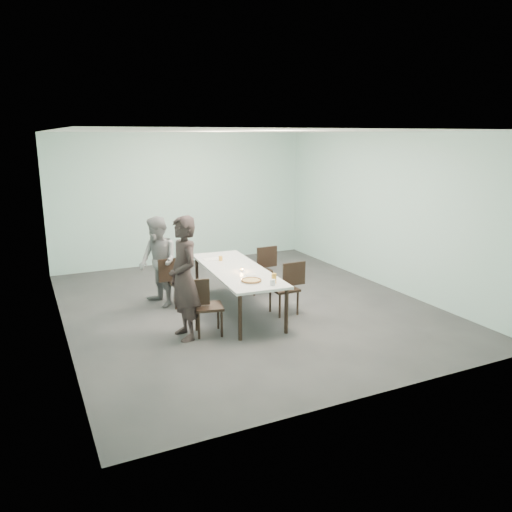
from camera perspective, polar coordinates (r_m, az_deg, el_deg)
name	(u,v)px	position (r m, az deg, el deg)	size (l,w,h in m)	color
ground	(245,305)	(8.88, -1.26, -5.66)	(7.00, 7.00, 0.00)	#333335
room_shell	(244,191)	(8.43, -1.33, 7.44)	(6.02, 7.02, 3.01)	#ABD8D1
table	(236,272)	(8.42, -2.26, -1.81)	(1.08, 2.66, 0.75)	white
chair_near_left	(203,303)	(7.52, -6.08, -5.32)	(0.65, 0.50, 0.87)	black
chair_far_left	(176,278)	(8.83, -9.08, -2.54)	(0.62, 0.44, 0.87)	black
chair_near_right	(288,284)	(8.39, 3.70, -3.24)	(0.61, 0.42, 0.87)	black
chair_far_right	(262,266)	(9.52, 0.68, -1.17)	(0.62, 0.43, 0.87)	black
diner_near	(184,278)	(7.31, -8.25, -2.54)	(0.67, 0.44, 1.83)	black
diner_far	(158,262)	(8.83, -11.12, -0.67)	(0.77, 0.60, 1.58)	gray
pizza	(251,281)	(7.64, -0.54, -2.83)	(0.34, 0.34, 0.04)	white
side_plate	(251,274)	(8.02, -0.62, -2.13)	(0.18, 0.18, 0.01)	white
beer_glass	(274,278)	(7.57, 2.07, -2.56)	(0.08, 0.08, 0.15)	gold
water_tumbler	(273,282)	(7.46, 1.91, -3.04)	(0.08, 0.08, 0.09)	silver
tealight	(242,270)	(8.20, -1.65, -1.66)	(0.06, 0.06, 0.05)	silver
amber_tumbler	(221,258)	(8.94, -4.06, -0.27)	(0.07, 0.07, 0.08)	gold
menu	(212,259)	(9.06, -5.06, -0.35)	(0.30, 0.22, 0.01)	silver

